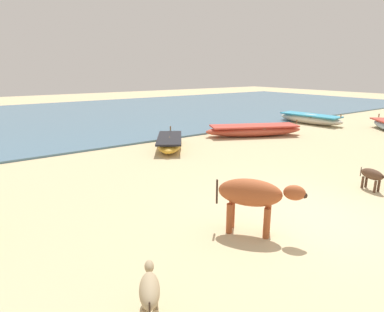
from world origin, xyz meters
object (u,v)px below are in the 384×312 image
at_px(calf_far_dun, 150,290).
at_px(calf_near_dark, 373,175).
at_px(fishing_boat_2, 170,142).
at_px(fishing_boat_3, 310,119).
at_px(fishing_boat_1, 254,130).
at_px(cow_adult_rust, 253,195).

bearing_deg(calf_far_dun, calf_near_dark, -57.02).
distance_m(fishing_boat_2, fishing_boat_3, 9.96).
relative_size(fishing_boat_1, cow_adult_rust, 3.15).
xyz_separation_m(fishing_boat_1, calf_far_dun, (-9.61, -7.43, 0.13)).
height_order(fishing_boat_3, calf_far_dun, fishing_boat_3).
height_order(fishing_boat_1, calf_far_dun, fishing_boat_1).
bearing_deg(calf_near_dark, fishing_boat_1, 170.32).
bearing_deg(fishing_boat_1, calf_far_dun, -116.22).
bearing_deg(fishing_boat_1, cow_adult_rust, -110.39).
height_order(fishing_boat_2, fishing_boat_3, fishing_boat_3).
distance_m(fishing_boat_1, calf_far_dun, 12.15).
relative_size(fishing_boat_1, calf_far_dun, 5.55).
height_order(fishing_boat_1, fishing_boat_2, fishing_boat_1).
distance_m(fishing_boat_3, calf_near_dark, 11.00).
bearing_deg(fishing_boat_2, cow_adult_rust, -165.39).
bearing_deg(fishing_boat_3, fishing_boat_2, -91.95).
relative_size(fishing_boat_1, fishing_boat_3, 1.19).
height_order(fishing_boat_3, calf_near_dark, fishing_boat_3).
distance_m(fishing_boat_1, cow_adult_rust, 9.59).
xyz_separation_m(fishing_boat_2, calf_far_dun, (-5.01, -7.63, 0.16)).
distance_m(fishing_boat_2, calf_near_dark, 7.27).
xyz_separation_m(cow_adult_rust, calf_far_dun, (-2.67, -0.84, -0.37)).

